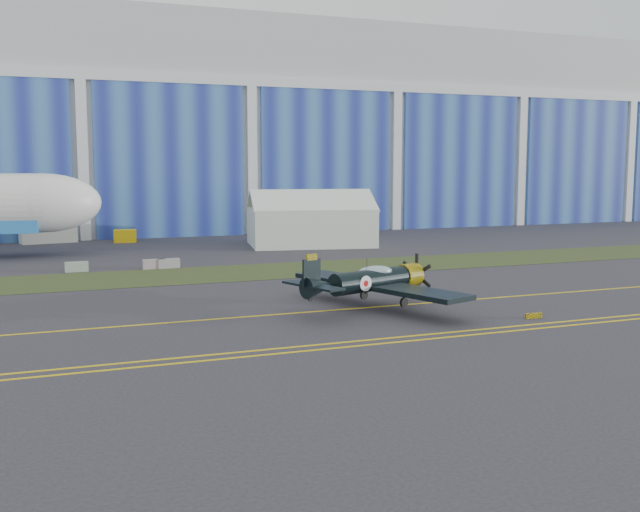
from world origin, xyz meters
name	(u,v)px	position (x,y,z in m)	size (l,w,h in m)	color
ground	(144,309)	(0.00, 0.00, 0.00)	(260.00, 260.00, 0.00)	#353239
grass_median	(119,279)	(0.00, 14.00, 0.02)	(260.00, 10.00, 0.02)	#475128
hangar	(71,129)	(0.00, 71.79, 14.96)	(220.00, 45.70, 30.00)	silver
taxiway_centreline	(156,324)	(0.00, -5.00, 0.01)	(200.00, 0.20, 0.02)	yellow
edge_line_near	(189,362)	(0.00, -14.50, 0.01)	(80.00, 0.20, 0.02)	yellow
edge_line_far	(185,357)	(0.00, -13.50, 0.01)	(80.00, 0.20, 0.02)	yellow
guard_board_right	(534,316)	(22.00, -12.00, 0.17)	(1.20, 0.15, 0.35)	yellow
warbird	(370,280)	(13.85, -5.61, 1.93)	(15.69, 17.23, 4.22)	black
tent	(310,217)	(24.43, 33.30, 3.33)	(16.05, 13.01, 6.66)	white
shipping_container	(48,231)	(-4.51, 47.59, 1.40)	(6.46, 2.58, 2.80)	white
tug	(125,236)	(4.34, 44.70, 0.78)	(2.67, 1.67, 1.56)	yellow
barrier_a	(77,267)	(-2.97, 19.83, 0.45)	(2.00, 0.60, 0.90)	#8E9E8D
barrier_b	(154,264)	(3.72, 19.15, 0.45)	(2.00, 0.60, 0.90)	#9D8791
barrier_c	(169,263)	(5.06, 19.11, 0.45)	(2.00, 0.60, 0.90)	gray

